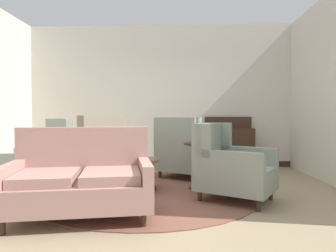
{
  "coord_description": "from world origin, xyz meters",
  "views": [
    {
      "loc": [
        0.46,
        -4.03,
        1.07
      ],
      "look_at": [
        0.28,
        0.57,
        0.94
      ],
      "focal_mm": 32.8,
      "sensor_mm": 36.0,
      "label": 1
    }
  ],
  "objects": [
    {
      "name": "ground",
      "position": [
        0.0,
        0.0,
        0.0
      ],
      "size": [
        8.09,
        8.09,
        0.0
      ],
      "primitive_type": "plane",
      "color": "#9E896B"
    },
    {
      "name": "wall_back",
      "position": [
        0.0,
        2.73,
        1.54
      ],
      "size": [
        5.94,
        0.08,
        3.08
      ],
      "primitive_type": "cube",
      "color": "silver",
      "rests_on": "ground"
    },
    {
      "name": "settee",
      "position": [
        -0.61,
        -0.79,
        0.39
      ],
      "size": [
        1.63,
        1.16,
        0.96
      ],
      "rotation": [
        0.0,
        0.0,
        0.19
      ],
      "color": "tan",
      "rests_on": "ground"
    },
    {
      "name": "armchair_near_sideboard",
      "position": [
        -0.99,
        1.31,
        0.46
      ],
      "size": [
        1.16,
        1.15,
        1.1
      ],
      "rotation": [
        0.0,
        0.0,
        3.91
      ],
      "color": "gray",
      "rests_on": "ground"
    },
    {
      "name": "armchair_near_window",
      "position": [
        -1.48,
        0.31,
        0.44
      ],
      "size": [
        1.02,
        1.0,
        1.06
      ],
      "rotation": [
        0.0,
        0.0,
        4.95
      ],
      "color": "gray",
      "rests_on": "ground"
    },
    {
      "name": "side_table",
      "position": [
        0.75,
        0.49,
        0.42
      ],
      "size": [
        0.47,
        0.47,
        0.7
      ],
      "color": "#382319",
      "rests_on": "ground"
    },
    {
      "name": "sideboard",
      "position": [
        1.49,
        2.43,
        0.49
      ],
      "size": [
        1.0,
        0.39,
        1.08
      ],
      "color": "#382319",
      "rests_on": "ground"
    },
    {
      "name": "armchair_back_corner",
      "position": [
        1.11,
        -0.05,
        0.43
      ],
      "size": [
        1.15,
        1.08,
        1.0
      ],
      "rotation": [
        0.0,
        0.0,
        7.32
      ],
      "color": "gray",
      "rests_on": "ground"
    },
    {
      "name": "armchair_far_left",
      "position": [
        0.52,
        1.35,
        0.45
      ],
      "size": [
        1.11,
        1.11,
        1.07
      ],
      "rotation": [
        0.0,
        0.0,
        2.59
      ],
      "color": "gray",
      "rests_on": "ground"
    },
    {
      "name": "porcelain_vase",
      "position": [
        -0.2,
        0.37,
        0.62
      ],
      "size": [
        0.19,
        0.19,
        0.37
      ],
      "color": "brown",
      "rests_on": "coffee_table"
    },
    {
      "name": "baseboard_back",
      "position": [
        0.0,
        2.67,
        0.06
      ],
      "size": [
        5.78,
        0.03,
        0.12
      ],
      "primitive_type": "cube",
      "color": "#382319",
      "rests_on": "ground"
    },
    {
      "name": "area_rug",
      "position": [
        0.0,
        0.3,
        0.01
      ],
      "size": [
        3.13,
        3.13,
        0.01
      ],
      "primitive_type": "cylinder",
      "color": "brown",
      "rests_on": "ground"
    },
    {
      "name": "coffee_table",
      "position": [
        -0.24,
        0.42,
        0.37
      ],
      "size": [
        0.8,
        0.8,
        0.46
      ],
      "color": "#382319",
      "rests_on": "ground"
    }
  ]
}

